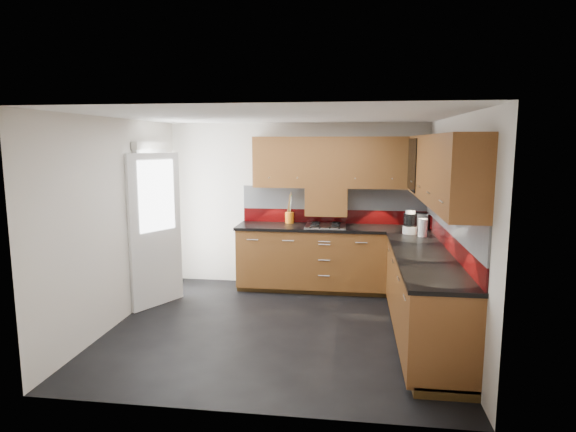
# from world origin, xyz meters

# --- Properties ---
(room) EXTENTS (4.00, 3.80, 2.64)m
(room) POSITION_xyz_m (0.00, 0.00, 1.50)
(room) COLOR black
(base_cabinets) EXTENTS (2.70, 3.20, 0.95)m
(base_cabinets) POSITION_xyz_m (1.07, 0.72, 0.44)
(base_cabinets) COLOR brown
(base_cabinets) RESTS_ON room
(countertop) EXTENTS (2.72, 3.22, 0.04)m
(countertop) POSITION_xyz_m (1.05, 0.70, 0.92)
(countertop) COLOR black
(countertop) RESTS_ON base_cabinets
(backsplash) EXTENTS (2.70, 3.20, 0.54)m
(backsplash) POSITION_xyz_m (1.28, 0.93, 1.21)
(backsplash) COLOR #68090B
(backsplash) RESTS_ON countertop
(upper_cabinets) EXTENTS (2.50, 3.20, 0.72)m
(upper_cabinets) POSITION_xyz_m (1.23, 0.78, 1.84)
(upper_cabinets) COLOR brown
(upper_cabinets) RESTS_ON room
(extractor_hood) EXTENTS (0.60, 0.33, 0.40)m
(extractor_hood) POSITION_xyz_m (0.45, 1.64, 1.28)
(extractor_hood) COLOR brown
(extractor_hood) RESTS_ON room
(glass_cabinet) EXTENTS (0.32, 0.80, 0.66)m
(glass_cabinet) POSITION_xyz_m (1.71, 1.07, 1.87)
(glass_cabinet) COLOR black
(glass_cabinet) RESTS_ON room
(back_door) EXTENTS (0.42, 1.19, 2.04)m
(back_door) POSITION_xyz_m (-1.78, 0.75, 1.03)
(back_door) COLOR white
(back_door) RESTS_ON room
(gas_hob) EXTENTS (0.57, 0.50, 0.04)m
(gas_hob) POSITION_xyz_m (0.45, 1.47, 0.95)
(gas_hob) COLOR silver
(gas_hob) RESTS_ON countertop
(utensil_pot) EXTENTS (0.13, 0.13, 0.46)m
(utensil_pot) POSITION_xyz_m (-0.10, 1.71, 1.04)
(utensil_pot) COLOR #CD6C13
(utensil_pot) RESTS_ON countertop
(toaster) EXTENTS (0.33, 0.27, 0.21)m
(toaster) POSITION_xyz_m (1.75, 1.56, 1.04)
(toaster) COLOR silver
(toaster) RESTS_ON countertop
(food_processor) EXTENTS (0.18, 0.18, 0.31)m
(food_processor) POSITION_xyz_m (1.57, 1.08, 1.08)
(food_processor) COLOR white
(food_processor) RESTS_ON countertop
(paper_towel) EXTENTS (0.14, 0.14, 0.23)m
(paper_towel) POSITION_xyz_m (1.71, 0.90, 1.05)
(paper_towel) COLOR white
(paper_towel) RESTS_ON countertop
(orange_cloth) EXTENTS (0.17, 0.16, 0.01)m
(orange_cloth) POSITION_xyz_m (1.56, 1.08, 0.95)
(orange_cloth) COLOR red
(orange_cloth) RESTS_ON countertop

